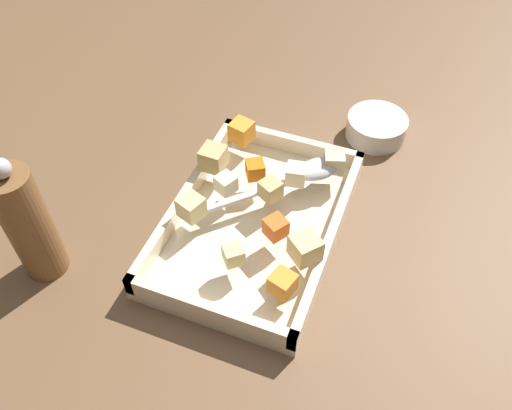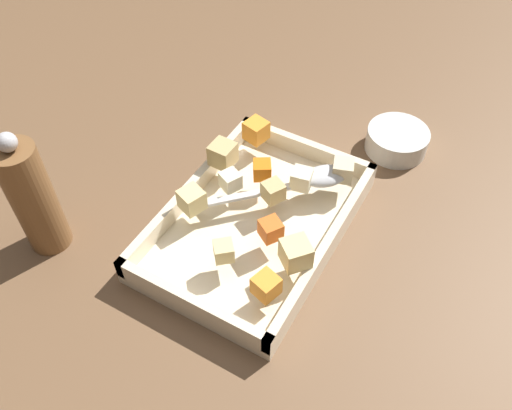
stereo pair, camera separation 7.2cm
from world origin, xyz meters
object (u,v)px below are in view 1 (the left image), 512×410
(small_prep_bowl, at_px, (376,127))
(serving_spoon, at_px, (309,172))
(pepper_mill, at_px, (28,224))
(baking_dish, at_px, (256,224))

(small_prep_bowl, bearing_deg, serving_spoon, 159.49)
(pepper_mill, height_order, small_prep_bowl, pepper_mill)
(baking_dish, xyz_separation_m, serving_spoon, (0.09, -0.05, 0.04))
(baking_dish, xyz_separation_m, pepper_mill, (-0.16, 0.24, 0.07))
(serving_spoon, relative_size, pepper_mill, 0.87)
(pepper_mill, bearing_deg, small_prep_bowl, -40.22)
(baking_dish, relative_size, small_prep_bowl, 3.36)
(pepper_mill, bearing_deg, serving_spoon, -49.71)
(serving_spoon, height_order, small_prep_bowl, serving_spoon)
(small_prep_bowl, bearing_deg, pepper_mill, 139.78)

